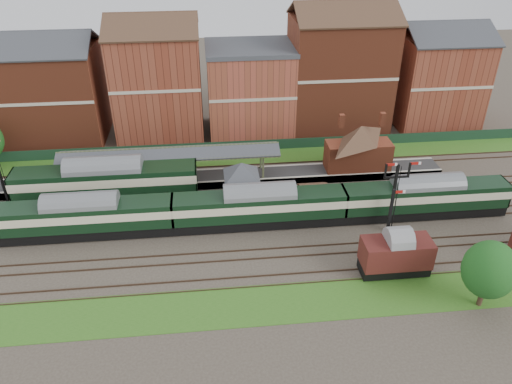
{
  "coord_description": "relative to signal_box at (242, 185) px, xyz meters",
  "views": [
    {
      "loc": [
        -6.38,
        -43.79,
        31.12
      ],
      "look_at": [
        -1.55,
        2.0,
        3.0
      ],
      "focal_mm": 35.0,
      "sensor_mm": 36.0,
      "label": 1
    }
  ],
  "objects": [
    {
      "name": "goods_van_a",
      "position": [
        13.32,
        -12.25,
        -1.0
      ],
      "size": [
        6.38,
        2.77,
        3.87
      ],
      "color": "black",
      "rests_on": "ground"
    },
    {
      "name": "dmu_train",
      "position": [
        1.62,
        -3.25,
        -0.75
      ],
      "size": [
        54.46,
        2.86,
        4.18
      ],
      "color": "black",
      "rests_on": "ground"
    },
    {
      "name": "signal_box",
      "position": [
        0.0,
        0.0,
        0.0
      ],
      "size": [
        5.4,
        5.4,
        6.0
      ],
      "color": "#647E5A",
      "rests_on": "ground"
    },
    {
      "name": "platform",
      "position": [
        -2.0,
        6.5,
        -2.69
      ],
      "size": [
        55.0,
        3.4,
        1.0
      ],
      "primitive_type": "cube",
      "color": "#2D2D2D",
      "rests_on": "ground"
    },
    {
      "name": "platform_railcar",
      "position": [
        -15.16,
        3.25,
        -0.45
      ],
      "size": [
        20.49,
        3.22,
        4.72
      ],
      "color": "black",
      "rests_on": "ground"
    },
    {
      "name": "town_backdrop",
      "position": [
        2.82,
        21.75,
        3.81
      ],
      "size": [
        69.0,
        10.0,
        16.0
      ],
      "color": "brown",
      "rests_on": "ground"
    },
    {
      "name": "grass_back",
      "position": [
        3.0,
        12.75,
        -3.16
      ],
      "size": [
        90.0,
        4.5,
        0.06
      ],
      "primitive_type": "cube",
      "color": "#2D6619",
      "rests_on": "ground"
    },
    {
      "name": "brick_hut",
      "position": [
        8.0,
        0.0,
        -2.0
      ],
      "size": [
        3.2,
        2.64,
        2.94
      ],
      "color": "brown",
      "rests_on": "ground"
    },
    {
      "name": "ground",
      "position": [
        3.0,
        -3.25,
        -3.19
      ],
      "size": [
        160.0,
        160.0,
        0.0
      ],
      "primitive_type": "plane",
      "color": "#473D33",
      "rests_on": "ground"
    },
    {
      "name": "fence",
      "position": [
        3.0,
        14.75,
        -2.44
      ],
      "size": [
        90.0,
        0.12,
        1.5
      ],
      "primitive_type": "cube",
      "color": "#193823",
      "rests_on": "ground"
    },
    {
      "name": "canopy",
      "position": [
        -8.0,
        6.5,
        1.39
      ],
      "size": [
        26.0,
        3.89,
        4.08
      ],
      "color": "#454E30",
      "rests_on": "platform"
    },
    {
      "name": "tree_far",
      "position": [
        19.33,
        -17.23,
        0.77
      ],
      "size": [
        4.49,
        4.49,
        6.56
      ],
      "color": "#382619",
      "rests_on": "ground"
    },
    {
      "name": "grass_front",
      "position": [
        3.0,
        -15.25,
        -3.16
      ],
      "size": [
        90.0,
        5.0,
        0.06
      ],
      "primitive_type": "cube",
      "color": "#2D6619",
      "rests_on": "ground"
    },
    {
      "name": "semaphore_bracket",
      "position": [
        15.04,
        -5.75,
        1.44
      ],
      "size": [
        3.6,
        0.25,
        8.18
      ],
      "color": "black",
      "rests_on": "ground"
    },
    {
      "name": "semaphore_siding",
      "position": [
        13.02,
        -10.25,
        0.96
      ],
      "size": [
        1.23,
        0.25,
        8.0
      ],
      "color": "black",
      "rests_on": "ground"
    },
    {
      "name": "station_building",
      "position": [
        15.0,
        6.5,
        0.76
      ],
      "size": [
        8.1,
        8.1,
        5.9
      ],
      "color": "brown",
      "rests_on": "platform"
    }
  ]
}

